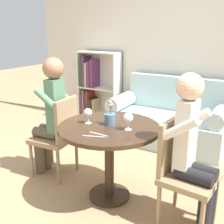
# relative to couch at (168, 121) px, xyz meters

# --- Properties ---
(ground_plane) EXTENTS (16.00, 16.00, 0.00)m
(ground_plane) POSITION_rel_couch_xyz_m (0.00, -1.62, -0.31)
(ground_plane) COLOR tan
(back_wall) EXTENTS (5.20, 0.05, 2.70)m
(back_wall) POSITION_rel_couch_xyz_m (0.00, 0.43, 1.04)
(back_wall) COLOR beige
(back_wall) RESTS_ON ground_plane
(round_table) EXTENTS (0.94, 0.94, 0.74)m
(round_table) POSITION_rel_couch_xyz_m (0.00, -1.62, 0.28)
(round_table) COLOR #382619
(round_table) RESTS_ON ground_plane
(couch) EXTENTS (1.64, 0.80, 0.92)m
(couch) POSITION_rel_couch_xyz_m (0.00, 0.00, 0.00)
(couch) COLOR #A8C1C1
(couch) RESTS_ON ground_plane
(bookshelf_left) EXTENTS (0.74, 0.28, 1.22)m
(bookshelf_left) POSITION_rel_couch_xyz_m (-1.42, 0.26, 0.27)
(bookshelf_left) COLOR silver
(bookshelf_left) RESTS_ON ground_plane
(chair_left) EXTENTS (0.46, 0.46, 0.90)m
(chair_left) POSITION_rel_couch_xyz_m (-0.70, -1.54, 0.18)
(chair_left) COLOR #937A56
(chair_left) RESTS_ON ground_plane
(chair_right) EXTENTS (0.45, 0.45, 0.90)m
(chair_right) POSITION_rel_couch_xyz_m (0.70, -1.63, 0.18)
(chair_right) COLOR #937A56
(chair_right) RESTS_ON ground_plane
(person_left) EXTENTS (0.44, 0.37, 1.32)m
(person_left) POSITION_rel_couch_xyz_m (-0.78, -1.55, 0.40)
(person_left) COLOR brown
(person_left) RESTS_ON ground_plane
(person_right) EXTENTS (0.44, 0.36, 1.29)m
(person_right) POSITION_rel_couch_xyz_m (0.78, -1.64, 0.38)
(person_right) COLOR black
(person_right) RESTS_ON ground_plane
(wine_glass_left) EXTENTS (0.08, 0.08, 0.15)m
(wine_glass_left) POSITION_rel_couch_xyz_m (-0.21, -1.66, 0.53)
(wine_glass_left) COLOR white
(wine_glass_left) RESTS_ON round_table
(wine_glass_right) EXTENTS (0.09, 0.09, 0.16)m
(wine_glass_right) POSITION_rel_couch_xyz_m (0.19, -1.62, 0.53)
(wine_glass_right) COLOR white
(wine_glass_right) RESTS_ON round_table
(flower_vase) EXTENTS (0.11, 0.11, 0.23)m
(flower_vase) POSITION_rel_couch_xyz_m (-0.01, -1.59, 0.50)
(flower_vase) COLOR slate
(flower_vase) RESTS_ON round_table
(knife_left_setting) EXTENTS (0.18, 0.07, 0.00)m
(knife_left_setting) POSITION_rel_couch_xyz_m (0.02, -1.91, 0.43)
(knife_left_setting) COLOR silver
(knife_left_setting) RESTS_ON round_table
(fork_left_setting) EXTENTS (0.19, 0.02, 0.00)m
(fork_left_setting) POSITION_rel_couch_xyz_m (0.03, -1.85, 0.43)
(fork_left_setting) COLOR silver
(fork_left_setting) RESTS_ON round_table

